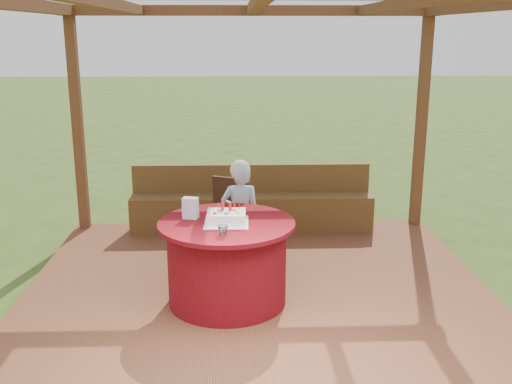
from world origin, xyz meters
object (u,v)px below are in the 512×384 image
Objects in this scene: bench at (252,209)px; gift_bag at (190,208)px; elderly_woman at (241,213)px; drinking_glass at (223,231)px; table at (227,262)px; birthday_cake at (226,217)px; chair at (226,214)px.

bench is 15.59× the size of gift_bag.
drinking_glass is (-0.16, -1.24, 0.23)m from elderly_woman.
drinking_glass is at bearing -97.28° from bench.
gift_bag is 0.57m from drinking_glass.
elderly_woman is at bearing 81.25° from table.
bench is 2.43× the size of table.
elderly_woman is 1.27m from drinking_glass.
table is 0.56m from drinking_glass.
bench is 2.22m from birthday_cake.
gift_bag reaches higher than bench.
table is 0.44m from birthday_cake.
bench is at bearing 70.28° from chair.
gift_bag reaches higher than table.
bench is 0.94m from chair.
elderly_woman is 0.93m from gift_bag.
table is (-0.29, -2.10, 0.13)m from bench.
chair is 1.63m from drinking_glass.
chair is (-0.02, 1.23, 0.08)m from table.
drinking_glass is at bearing -94.48° from birthday_cake.
drinking_glass is at bearing -43.72° from gift_bag.
bench is at bearing 82.86° from elderly_woman.
elderly_woman reaches higher than chair.
bench is at bearing 82.72° from drinking_glass.
table is 0.90m from elderly_woman.
table is 1.07× the size of elderly_woman.
table is at bearing 85.86° from drinking_glass.
birthday_cake is (0.02, -1.26, 0.36)m from chair.
table is at bearing -98.75° from elderly_woman.
elderly_woman reaches higher than bench.
table is 1.44× the size of chair.
gift_bag is (-0.33, 0.15, 0.04)m from birthday_cake.
chair is at bearing 88.98° from gift_bag.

